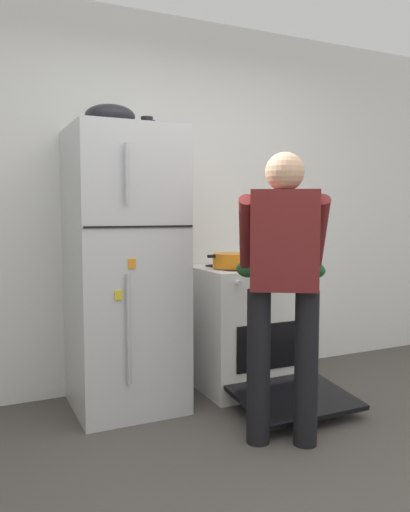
{
  "coord_description": "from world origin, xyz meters",
  "views": [
    {
      "loc": [
        -1.32,
        -1.62,
        1.28
      ],
      "look_at": [
        0.06,
        1.32,
        1.0
      ],
      "focal_mm": 35.55,
      "sensor_mm": 36.0,
      "label": 1
    }
  ],
  "objects_px": {
    "person_cook": "(283,272)",
    "mixing_bowl": "(110,116)",
    "refrigerator": "(125,270)",
    "red_pot": "(232,260)",
    "coffee_mug": "(147,124)",
    "stove_range": "(249,328)"
  },
  "relations": [
    {
      "from": "person_cook",
      "to": "mixing_bowl",
      "type": "bearing_deg",
      "value": 129.11
    },
    {
      "from": "stove_range",
      "to": "coffee_mug",
      "type": "height_order",
      "value": "coffee_mug"
    },
    {
      "from": "refrigerator",
      "to": "mixing_bowl",
      "type": "xyz_separation_m",
      "value": [
        -0.08,
        0.0,
        0.98
      ]
    },
    {
      "from": "person_cook",
      "to": "coffee_mug",
      "type": "height_order",
      "value": "coffee_mug"
    },
    {
      "from": "refrigerator",
      "to": "coffee_mug",
      "type": "bearing_deg",
      "value": 15.4
    },
    {
      "from": "red_pot",
      "to": "coffee_mug",
      "type": "xyz_separation_m",
      "value": [
        -0.58,
        0.1,
        0.92
      ]
    },
    {
      "from": "red_pot",
      "to": "coffee_mug",
      "type": "height_order",
      "value": "coffee_mug"
    },
    {
      "from": "stove_range",
      "to": "mixing_bowl",
      "type": "distance_m",
      "value": 1.76
    },
    {
      "from": "refrigerator",
      "to": "mixing_bowl",
      "type": "bearing_deg",
      "value": 179.79
    },
    {
      "from": "red_pot",
      "to": "mixing_bowl",
      "type": "xyz_separation_m",
      "value": [
        -0.85,
        0.05,
        0.94
      ]
    },
    {
      "from": "person_cook",
      "to": "mixing_bowl",
      "type": "xyz_separation_m",
      "value": [
        -0.72,
        0.88,
        0.93
      ]
    },
    {
      "from": "refrigerator",
      "to": "mixing_bowl",
      "type": "relative_size",
      "value": 5.8
    },
    {
      "from": "refrigerator",
      "to": "red_pot",
      "type": "height_order",
      "value": "refrigerator"
    },
    {
      "from": "stove_range",
      "to": "mixing_bowl",
      "type": "relative_size",
      "value": 3.85
    },
    {
      "from": "refrigerator",
      "to": "red_pot",
      "type": "bearing_deg",
      "value": -3.71
    },
    {
      "from": "refrigerator",
      "to": "red_pot",
      "type": "xyz_separation_m",
      "value": [
        0.77,
        -0.05,
        0.04
      ]
    },
    {
      "from": "stove_range",
      "to": "red_pot",
      "type": "distance_m",
      "value": 0.53
    },
    {
      "from": "person_cook",
      "to": "red_pot",
      "type": "xyz_separation_m",
      "value": [
        0.13,
        0.83,
        -0.01
      ]
    },
    {
      "from": "refrigerator",
      "to": "stove_range",
      "type": "bearing_deg",
      "value": -1.08
    },
    {
      "from": "person_cook",
      "to": "red_pot",
      "type": "height_order",
      "value": "person_cook"
    },
    {
      "from": "refrigerator",
      "to": "person_cook",
      "type": "distance_m",
      "value": 1.09
    },
    {
      "from": "coffee_mug",
      "to": "refrigerator",
      "type": "bearing_deg",
      "value": -164.6
    }
  ]
}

